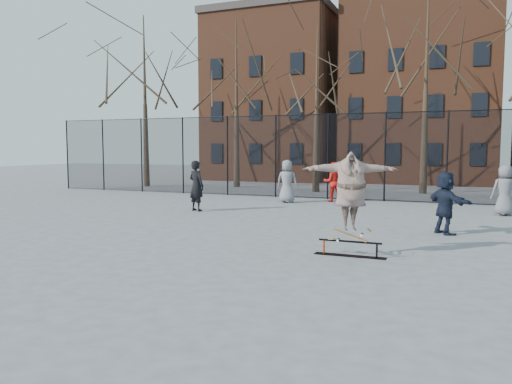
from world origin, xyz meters
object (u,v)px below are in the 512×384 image
at_px(skate_rail, 350,250).
at_px(bystander_red, 333,182).
at_px(skateboard, 350,238).
at_px(bystander_navy, 445,203).
at_px(bystander_black, 196,186).
at_px(bystander_extra, 505,190).
at_px(skater, 351,197).
at_px(bystander_grey, 287,181).

xyz_separation_m(skate_rail, bystander_red, (-3.04, 10.86, 0.75)).
xyz_separation_m(skateboard, bystander_red, (-3.04, 10.86, 0.49)).
bearing_deg(bystander_red, bystander_navy, 102.30).
relative_size(bystander_black, bystander_extra, 1.06).
bearing_deg(bystander_red, bystander_extra, 139.50).
bearing_deg(bystander_black, bystander_extra, -145.22).
bearing_deg(bystander_red, skate_rail, 82.94).
distance_m(skater, bystander_black, 9.09).
bearing_deg(skateboard, bystander_navy, 64.28).
distance_m(skateboard, bystander_black, 9.10).
height_order(skate_rail, bystander_red, bystander_red).
bearing_deg(skate_rail, bystander_black, 141.26).
xyz_separation_m(skate_rail, bystander_navy, (1.86, 3.86, 0.74)).
bearing_deg(skateboard, bystander_grey, 116.35).
distance_m(skater, bystander_grey, 10.86).
xyz_separation_m(skater, bystander_navy, (1.86, 3.86, -0.45)).
relative_size(bystander_grey, bystander_extra, 1.04).
distance_m(skater, bystander_navy, 4.31).
height_order(bystander_grey, bystander_navy, bystander_grey).
xyz_separation_m(bystander_red, bystander_navy, (4.90, -7.00, -0.01)).
bearing_deg(skateboard, bystander_red, 105.66).
relative_size(skate_rail, bystander_black, 0.83).
relative_size(skateboard, bystander_extra, 0.47).
distance_m(skater, bystander_red, 11.29).
relative_size(skater, bystander_extra, 1.18).
bearing_deg(bystander_red, skater, 82.95).
bearing_deg(skateboard, bystander_black, 141.26).
height_order(skateboard, bystander_red, bystander_red).
bearing_deg(skater, skate_rail, 155.75).
bearing_deg(bystander_black, bystander_red, -108.85).
distance_m(skate_rail, bystander_black, 9.12).
bearing_deg(bystander_grey, skate_rail, 111.73).
distance_m(bystander_black, bystander_extra, 11.18).
height_order(skate_rail, skateboard, skateboard).
distance_m(skate_rail, bystander_navy, 4.35).
xyz_separation_m(skateboard, bystander_black, (-7.08, 5.68, 0.56)).
bearing_deg(bystander_extra, skate_rail, 50.49).
xyz_separation_m(skate_rail, skater, (0.00, 0.00, 1.19)).
distance_m(skate_rail, bystander_extra, 9.48).
bearing_deg(skater, skateboard, 0.00).
relative_size(skate_rail, skateboard, 1.90).
relative_size(bystander_grey, bystander_black, 0.98).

